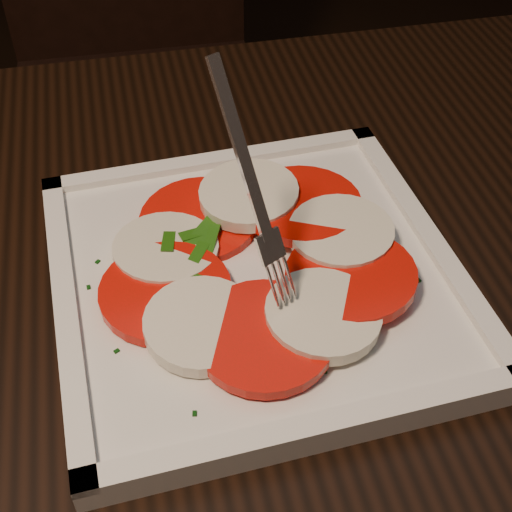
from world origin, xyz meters
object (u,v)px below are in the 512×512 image
plate (256,279)px  fork (242,179)px  chair (132,40)px  table (312,410)px

plate → fork: size_ratio=1.93×
chair → plate: 0.85m
plate → chair: bearing=89.8°
plate → table: bearing=-56.1°
fork → chair: bearing=64.7°
table → plate: 0.12m
chair → plate: chair is taller
chair → plate: bearing=-86.2°
chair → plate: size_ratio=3.37×
chair → plate: (-0.00, -0.82, 0.22)m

